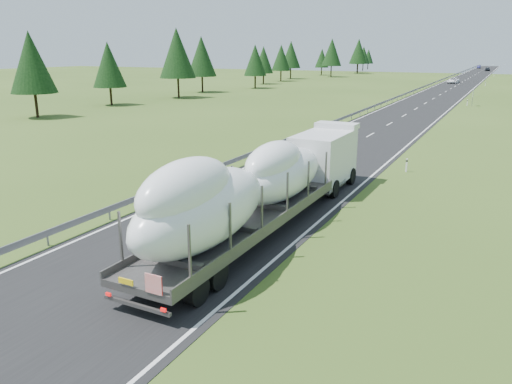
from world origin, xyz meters
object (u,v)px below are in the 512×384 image
at_px(boat_truck, 263,182).
at_px(distant_car_blue, 479,67).
at_px(highway_sign, 473,94).
at_px(distant_van, 453,81).
at_px(distant_car_dark, 488,69).

relative_size(boat_truck, distant_car_blue, 4.82).
xyz_separation_m(highway_sign, distant_car_blue, (-10.41, 178.80, -1.08)).
xyz_separation_m(highway_sign, distant_van, (-8.88, 57.18, -1.08)).
xyz_separation_m(distant_van, distant_car_blue, (-1.54, 121.62, -0.00)).
bearing_deg(distant_car_blue, highway_sign, -86.58).
relative_size(highway_sign, distant_car_dark, 0.56).
height_order(highway_sign, distant_car_dark, highway_sign).
height_order(boat_truck, distant_car_dark, boat_truck).
xyz_separation_m(distant_van, distant_car_dark, (3.79, 90.69, 0.06)).
distance_m(boat_truck, distant_van, 123.08).
distance_m(highway_sign, distant_car_blue, 179.10).
xyz_separation_m(highway_sign, boat_truck, (-4.60, -65.81, 0.70)).
bearing_deg(distant_van, boat_truck, -82.48).
relative_size(distant_van, distant_car_dark, 1.14).
xyz_separation_m(highway_sign, distant_car_dark, (-5.09, 147.88, -1.02)).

